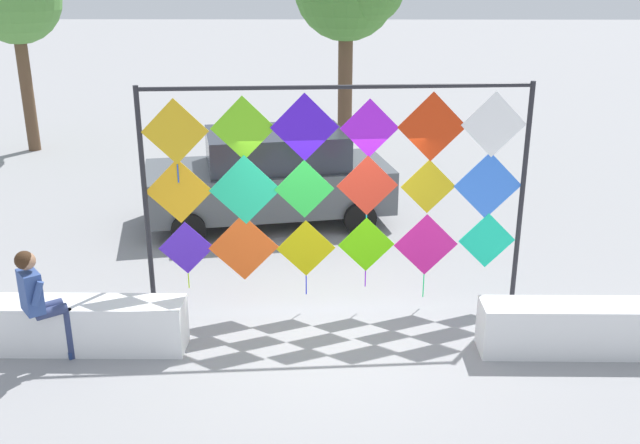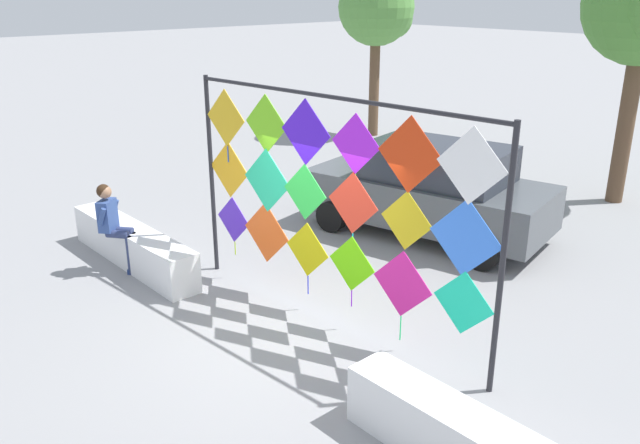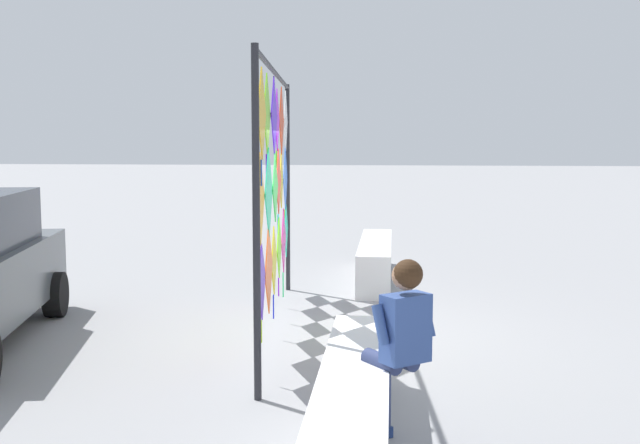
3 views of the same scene
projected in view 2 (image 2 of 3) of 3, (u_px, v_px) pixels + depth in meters
ground at (287, 334)px, 8.92m from camera, size 120.00×120.00×0.00m
plaza_ledge_left at (133, 246)px, 11.06m from camera, size 3.49×0.53×0.67m
kite_display_rack at (329, 190)px, 8.67m from camera, size 5.21×0.49×3.24m
seated_vendor at (114, 221)px, 10.61m from camera, size 0.73×0.69×1.52m
parked_car at (430, 189)px, 12.25m from camera, size 4.86×2.90×1.77m
tree_broadleaf at (378, 10)px, 19.55m from camera, size 2.31×2.31×5.08m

